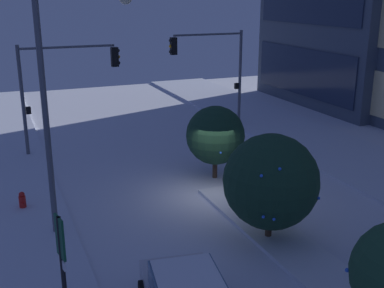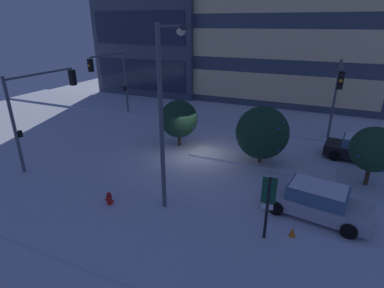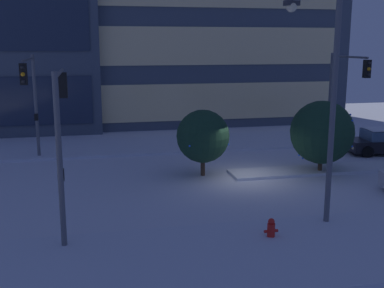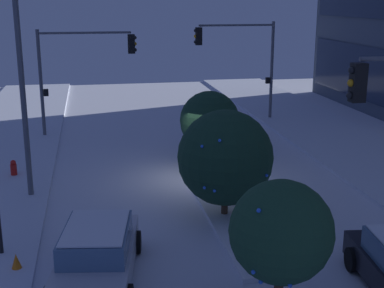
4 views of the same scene
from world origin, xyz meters
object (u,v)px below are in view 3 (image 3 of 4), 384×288
at_px(traffic_light_corner_far_left, 31,90).
at_px(car_far, 384,142).
at_px(traffic_light_corner_near_left, 61,118).
at_px(street_lamp_arched, 320,75).
at_px(fire_hydrant, 271,230).
at_px(decorated_tree_median, 322,132).
at_px(traffic_light_corner_far_right, 345,83).
at_px(decorated_tree_right_of_median, 203,136).

bearing_deg(traffic_light_corner_far_left, car_far, 86.29).
height_order(traffic_light_corner_near_left, street_lamp_arched, street_lamp_arched).
xyz_separation_m(fire_hydrant, decorated_tree_median, (5.60, 7.51, 1.73)).
distance_m(car_far, traffic_light_corner_far_right, 4.19).
bearing_deg(decorated_tree_right_of_median, traffic_light_corner_far_right, 21.86).
height_order(car_far, traffic_light_corner_far_left, traffic_light_corner_far_left).
relative_size(traffic_light_corner_far_left, fire_hydrant, 7.59).
bearing_deg(decorated_tree_median, fire_hydrant, -126.73).
relative_size(car_far, traffic_light_corner_far_left, 0.78).
relative_size(car_far, fire_hydrant, 5.90).
xyz_separation_m(street_lamp_arched, decorated_tree_median, (3.24, 5.76, -3.24)).
height_order(traffic_light_corner_near_left, traffic_light_corner_far_right, traffic_light_corner_far_right).
relative_size(car_far, street_lamp_arched, 0.55).
distance_m(traffic_light_corner_far_right, decorated_tree_median, 6.39).
relative_size(traffic_light_corner_near_left, fire_hydrant, 7.31).
bearing_deg(car_far, decorated_tree_median, 36.10).
distance_m(traffic_light_corner_far_left, fire_hydrant, 15.31).
bearing_deg(traffic_light_corner_far_left, fire_hydrant, 35.67).
relative_size(traffic_light_corner_far_right, decorated_tree_right_of_median, 1.78).
height_order(traffic_light_corner_far_right, fire_hydrant, traffic_light_corner_far_right).
bearing_deg(traffic_light_corner_far_left, decorated_tree_right_of_median, 65.69).
xyz_separation_m(traffic_light_corner_far_left, traffic_light_corner_far_right, (18.08, 0.15, 0.06)).
distance_m(car_far, traffic_light_corner_far_left, 20.36).
bearing_deg(car_far, traffic_light_corner_near_left, 30.45).
distance_m(traffic_light_corner_far_left, decorated_tree_right_of_median, 9.37).
bearing_deg(street_lamp_arched, decorated_tree_median, -37.53).
distance_m(traffic_light_corner_far_right, fire_hydrant, 15.87).
distance_m(traffic_light_corner_near_left, decorated_tree_right_of_median, 8.66).
distance_m(fire_hydrant, decorated_tree_median, 9.53).
relative_size(car_far, traffic_light_corner_far_right, 0.77).
relative_size(traffic_light_corner_near_left, traffic_light_corner_far_right, 0.96).
xyz_separation_m(traffic_light_corner_near_left, decorated_tree_median, (12.32, 4.72, -1.83)).
bearing_deg(fire_hydrant, decorated_tree_median, 53.27).
bearing_deg(decorated_tree_median, traffic_light_corner_far_left, 162.27).
relative_size(traffic_light_corner_near_left, decorated_tree_median, 1.53).
relative_size(car_far, traffic_light_corner_near_left, 0.81).
height_order(traffic_light_corner_far_left, street_lamp_arched, street_lamp_arched).
xyz_separation_m(decorated_tree_median, decorated_tree_right_of_median, (-5.94, 0.80, -0.11)).
relative_size(traffic_light_corner_far_right, street_lamp_arched, 0.71).
bearing_deg(traffic_light_corner_far_left, street_lamp_arched, 46.90).
distance_m(traffic_light_corner_far_right, street_lamp_arched, 12.68).
bearing_deg(traffic_light_corner_far_right, car_far, 53.59).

